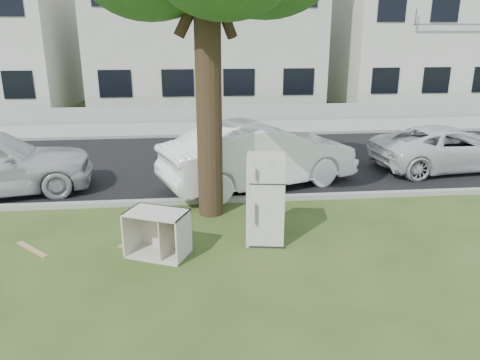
{
  "coord_description": "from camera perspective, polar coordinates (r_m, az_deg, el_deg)",
  "views": [
    {
      "loc": [
        -0.73,
        -7.92,
        3.94
      ],
      "look_at": [
        0.13,
        0.6,
        1.15
      ],
      "focal_mm": 35.0,
      "sensor_mm": 36.0,
      "label": 1
    }
  ],
  "objects": [
    {
      "name": "low_wall",
      "position": [
        20.85,
        -3.7,
        8.09
      ],
      "size": [
        120.0,
        0.15,
        0.7
      ],
      "primitive_type": "cube",
      "color": "gray",
      "rests_on": "ground"
    },
    {
      "name": "plank_c",
      "position": [
        9.92,
        -10.35,
        -5.57
      ],
      "size": [
        0.35,
        0.89,
        0.02
      ],
      "primitive_type": "cube",
      "rotation": [
        0.0,
        0.0,
        1.29
      ],
      "color": "tan",
      "rests_on": "ground"
    },
    {
      "name": "road",
      "position": [
        14.49,
        -2.65,
        2.27
      ],
      "size": [
        120.0,
        7.0,
        0.01
      ],
      "primitive_type": "cube",
      "color": "black",
      "rests_on": "ground"
    },
    {
      "name": "ground",
      "position": [
        8.88,
        -0.44,
        -8.28
      ],
      "size": [
        120.0,
        120.0,
        0.0
      ],
      "primitive_type": "plane",
      "color": "#2E491A"
    },
    {
      "name": "townhouse_right",
      "position": [
        28.44,
        21.7,
        15.79
      ],
      "size": [
        10.2,
        8.16,
        6.84
      ],
      "color": "beige",
      "rests_on": "ground"
    },
    {
      "name": "kerb_near",
      "position": [
        11.12,
        -1.61,
        -2.71
      ],
      "size": [
        120.0,
        0.18,
        0.12
      ],
      "primitive_type": "cube",
      "color": "gray",
      "rests_on": "ground"
    },
    {
      "name": "sidewalk",
      "position": [
        19.34,
        -3.49,
        6.27
      ],
      "size": [
        120.0,
        2.8,
        0.01
      ],
      "primitive_type": "cube",
      "color": "gray",
      "rests_on": "ground"
    },
    {
      "name": "townhouse_center",
      "position": [
        25.44,
        -4.31,
        17.51
      ],
      "size": [
        11.22,
        8.16,
        7.44
      ],
      "color": "beige",
      "rests_on": "ground"
    },
    {
      "name": "car_center",
      "position": [
        12.02,
        2.38,
        3.07
      ],
      "size": [
        5.37,
        3.46,
        1.67
      ],
      "primitive_type": "imported",
      "rotation": [
        0.0,
        0.0,
        1.94
      ],
      "color": "white",
      "rests_on": "ground"
    },
    {
      "name": "plank_b",
      "position": [
        9.62,
        -24.01,
        -7.72
      ],
      "size": [
        0.76,
        0.75,
        0.02
      ],
      "primitive_type": "cube",
      "rotation": [
        0.0,
        0.0,
        -0.78
      ],
      "color": "#AB7F59",
      "rests_on": "ground"
    },
    {
      "name": "cabinet",
      "position": [
        8.59,
        -10.0,
        -6.43
      ],
      "size": [
        1.25,
        1.04,
        0.84
      ],
      "primitive_type": "cube",
      "rotation": [
        0.0,
        0.0,
        -0.42
      ],
      "color": "silver",
      "rests_on": "ground"
    },
    {
      "name": "car_right",
      "position": [
        14.91,
        24.13,
        3.59
      ],
      "size": [
        4.67,
        2.56,
        1.24
      ],
      "primitive_type": "imported",
      "rotation": [
        0.0,
        0.0,
        1.68
      ],
      "color": "silver",
      "rests_on": "ground"
    },
    {
      "name": "plank_a",
      "position": [
        9.13,
        -10.74,
        -7.77
      ],
      "size": [
        1.24,
        0.12,
        0.02
      ],
      "primitive_type": "cube",
      "rotation": [
        0.0,
        0.0,
        0.02
      ],
      "color": "#B17B55",
      "rests_on": "ground"
    },
    {
      "name": "kerb_far",
      "position": [
        17.93,
        -3.29,
        5.32
      ],
      "size": [
        120.0,
        0.18,
        0.12
      ],
      "primitive_type": "cube",
      "color": "gray",
      "rests_on": "ground"
    },
    {
      "name": "fridge",
      "position": [
        8.85,
        3.12,
        -2.36
      ],
      "size": [
        0.8,
        0.75,
        1.71
      ],
      "primitive_type": "cube",
      "rotation": [
        0.0,
        0.0,
        -0.15
      ],
      "color": "silver",
      "rests_on": "ground"
    }
  ]
}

